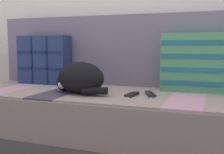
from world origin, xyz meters
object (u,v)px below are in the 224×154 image
object	(u,v)px
game_remote_near	(131,95)
throw_pillow_quilted	(44,60)
throw_pillow_striped	(201,63)
game_remote_far	(151,95)
sleeping_cat	(79,79)
couch	(110,126)

from	to	relation	value
game_remote_near	throw_pillow_quilted	bearing A→B (deg)	158.61
throw_pillow_striped	game_remote_far	size ratio (longest dim) A/B	2.35
sleeping_cat	game_remote_far	world-z (taller)	sleeping_cat
game_remote_far	couch	bearing A→B (deg)	164.90
couch	game_remote_near	bearing A→B (deg)	-34.88
throw_pillow_quilted	game_remote_near	bearing A→B (deg)	-21.39
throw_pillow_striped	game_remote_near	bearing A→B (deg)	-140.03
sleeping_cat	throw_pillow_striped	bearing A→B (deg)	24.13
sleeping_cat	game_remote_far	bearing A→B (deg)	7.07
game_remote_near	game_remote_far	bearing A→B (deg)	24.92
throw_pillow_striped	sleeping_cat	bearing A→B (deg)	-155.87
game_remote_near	couch	bearing A→B (deg)	145.12
throw_pillow_striped	sleeping_cat	distance (m)	0.75
throw_pillow_striped	game_remote_far	distance (m)	0.40
couch	throw_pillow_striped	xyz separation A→B (m)	(0.53, 0.18, 0.40)
throw_pillow_quilted	game_remote_near	distance (m)	0.84
game_remote_near	throw_pillow_striped	bearing A→B (deg)	39.97
throw_pillow_striped	sleeping_cat	size ratio (longest dim) A/B	1.27
game_remote_near	game_remote_far	distance (m)	0.11
couch	throw_pillow_striped	distance (m)	0.69
couch	throw_pillow_striped	bearing A→B (deg)	18.72
couch	game_remote_far	distance (m)	0.36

